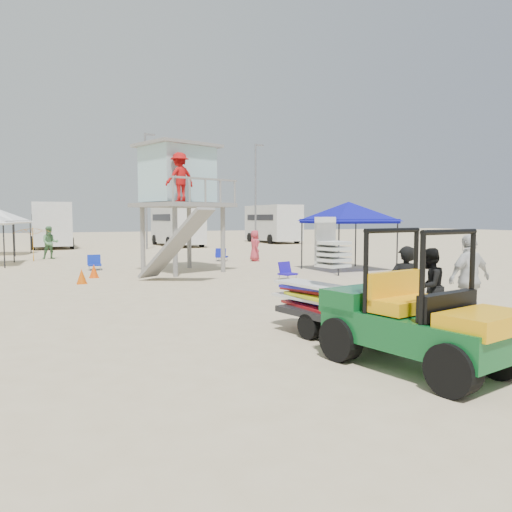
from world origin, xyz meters
name	(u,v)px	position (x,y,z in m)	size (l,w,h in m)	color
ground	(299,340)	(0.00, 0.00, 0.00)	(140.00, 140.00, 0.00)	beige
utility_cart	(418,306)	(0.70, -2.24, 0.94)	(1.83, 2.87, 2.02)	#0C5221
surf_trailer	(330,293)	(0.71, 0.09, 0.80)	(1.57, 2.39, 1.95)	black
man_left	(405,289)	(2.22, -0.21, 0.83)	(0.61, 0.40, 1.67)	black
man_mid	(429,287)	(3.07, 0.04, 0.80)	(0.77, 0.60, 1.59)	black
man_right	(469,279)	(3.92, -0.21, 0.94)	(1.10, 0.46, 1.87)	silver
lifeguard_tower	(179,179)	(1.14, 11.95, 3.75)	(4.00, 4.00, 5.03)	gray
canopy_blue	(348,205)	(7.63, 9.49, 2.71)	(2.97, 2.97, 3.26)	black
umbrella_b	(33,244)	(-4.26, 19.67, 0.88)	(1.91, 1.95, 1.76)	orange
cone_near	(94,271)	(-2.29, 11.29, 0.25)	(0.34, 0.34, 0.50)	#EF4B07
cone_far	(82,276)	(-2.86, 9.71, 0.25)	(0.34, 0.34, 0.50)	#D95306
beach_chair_a	(94,263)	(-1.96, 14.12, 0.31)	(0.59, 0.63, 0.64)	#0E269F
beach_chair_b	(286,271)	(3.87, 7.83, 0.31)	(0.66, 0.72, 0.64)	#1F10AD
beach_chair_c	(221,255)	(4.44, 16.00, 0.31)	(0.73, 0.83, 0.64)	#0E199F
rv_mid_left	(51,223)	(-3.00, 31.49, 1.80)	(2.65, 6.50, 3.25)	silver
rv_mid_right	(177,223)	(6.00, 29.99, 1.80)	(2.64, 7.00, 3.25)	silver
rv_far_right	(273,222)	(15.00, 31.49, 1.80)	(2.64, 6.60, 3.25)	silver
light_pole_left	(146,191)	(3.00, 27.00, 4.00)	(0.14, 0.14, 8.00)	slate
light_pole_right	(256,195)	(12.00, 28.50, 4.00)	(0.14, 0.14, 8.00)	slate
distant_beachgoers	(36,247)	(-4.17, 17.03, 0.86)	(15.36, 6.69, 1.78)	#538A55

